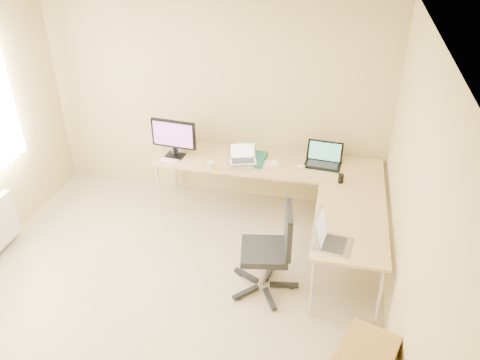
% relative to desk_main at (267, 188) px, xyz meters
% --- Properties ---
extents(floor, '(4.50, 4.50, 0.00)m').
position_rel_desk_main_xyz_m(floor, '(-0.72, -1.85, -0.36)').
color(floor, tan).
rests_on(floor, ground).
extents(ceiling, '(4.50, 4.50, 0.00)m').
position_rel_desk_main_xyz_m(ceiling, '(-0.72, -1.85, 2.24)').
color(ceiling, white).
rests_on(ceiling, ground).
extents(wall_back, '(4.50, 0.00, 4.50)m').
position_rel_desk_main_xyz_m(wall_back, '(-0.72, 0.40, 0.93)').
color(wall_back, tan).
rests_on(wall_back, ground).
extents(wall_right, '(0.00, 4.50, 4.50)m').
position_rel_desk_main_xyz_m(wall_right, '(1.38, -1.85, 0.93)').
color(wall_right, tan).
rests_on(wall_right, ground).
extents(desk_main, '(2.65, 0.70, 0.73)m').
position_rel_desk_main_xyz_m(desk_main, '(0.00, 0.00, 0.00)').
color(desk_main, tan).
rests_on(desk_main, ground).
extents(desk_return, '(0.70, 1.30, 0.73)m').
position_rel_desk_main_xyz_m(desk_return, '(0.98, -1.00, 0.00)').
color(desk_return, tan).
rests_on(desk_return, ground).
extents(monitor, '(0.56, 0.22, 0.47)m').
position_rel_desk_main_xyz_m(monitor, '(-1.11, -0.09, 0.60)').
color(monitor, black).
rests_on(monitor, desk_main).
extents(book_stack, '(0.27, 0.35, 0.06)m').
position_rel_desk_main_xyz_m(book_stack, '(-0.16, -0.01, 0.39)').
color(book_stack, '#155949').
rests_on(book_stack, desk_main).
extents(laptop_center, '(0.36, 0.31, 0.20)m').
position_rel_desk_main_xyz_m(laptop_center, '(-0.27, -0.15, 0.52)').
color(laptop_center, silver).
rests_on(laptop_center, desk_main).
extents(laptop_black, '(0.44, 0.34, 0.26)m').
position_rel_desk_main_xyz_m(laptop_black, '(0.63, 0.05, 0.50)').
color(laptop_black, black).
rests_on(laptop_black, desk_main).
extents(keyboard, '(0.51, 0.27, 0.02)m').
position_rel_desk_main_xyz_m(keyboard, '(-0.11, -0.10, 0.38)').
color(keyboard, white).
rests_on(keyboard, desk_main).
extents(mouse, '(0.10, 0.07, 0.04)m').
position_rel_desk_main_xyz_m(mouse, '(0.39, -0.05, 0.38)').
color(mouse, white).
rests_on(mouse, desk_main).
extents(mug, '(0.10, 0.10, 0.09)m').
position_rel_desk_main_xyz_m(mug, '(-0.62, -0.30, 0.41)').
color(mug, white).
rests_on(mug, desk_main).
extents(cd_stack, '(0.17, 0.17, 0.03)m').
position_rel_desk_main_xyz_m(cd_stack, '(-0.42, -0.12, 0.38)').
color(cd_stack, silver).
rests_on(cd_stack, desk_main).
extents(water_bottle, '(0.08, 0.08, 0.28)m').
position_rel_desk_main_xyz_m(water_bottle, '(-1.13, -0.04, 0.50)').
color(water_bottle, '#4068B7').
rests_on(water_bottle, desk_main).
extents(papers, '(0.27, 0.34, 0.01)m').
position_rel_desk_main_xyz_m(papers, '(-1.13, -0.12, 0.37)').
color(papers, white).
rests_on(papers, desk_main).
extents(white_box, '(0.24, 0.19, 0.08)m').
position_rel_desk_main_xyz_m(white_box, '(-1.13, 0.20, 0.40)').
color(white_box, beige).
rests_on(white_box, desk_main).
extents(desk_fan, '(0.32, 0.32, 0.31)m').
position_rel_desk_main_xyz_m(desk_fan, '(-1.13, 0.20, 0.52)').
color(desk_fan, white).
rests_on(desk_fan, desk_main).
extents(black_cup, '(0.08, 0.08, 0.10)m').
position_rel_desk_main_xyz_m(black_cup, '(0.85, -0.30, 0.42)').
color(black_cup, black).
rests_on(black_cup, desk_main).
extents(laptop_return, '(0.42, 0.35, 0.25)m').
position_rel_desk_main_xyz_m(laptop_return, '(0.82, -1.41, 0.49)').
color(laptop_return, silver).
rests_on(laptop_return, desk_return).
extents(office_chair, '(0.67, 0.67, 0.97)m').
position_rel_desk_main_xyz_m(office_chair, '(0.18, -1.31, 0.14)').
color(office_chair, black).
rests_on(office_chair, ground).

